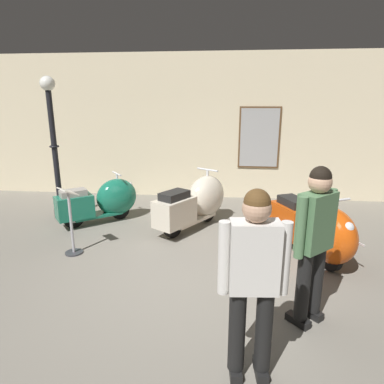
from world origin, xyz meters
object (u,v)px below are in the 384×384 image
scooter_1 (197,202)px  visitor_1 (253,275)px  scooter_0 (105,200)px  visitor_0 (314,236)px  info_stanchion (72,227)px  lamppost (54,144)px  scooter_2 (317,230)px

scooter_1 → visitor_1: visitor_1 is taller
scooter_0 → scooter_1: scooter_1 is taller
visitor_0 → info_stanchion: 3.67m
scooter_0 → info_stanchion: info_stanchion is taller
scooter_0 → visitor_1: visitor_1 is taller
scooter_0 → lamppost: lamppost is taller
scooter_0 → visitor_0: size_ratio=0.87×
scooter_1 → info_stanchion: (-1.87, -1.43, -0.04)m
lamppost → visitor_1: bearing=-46.3°
scooter_2 → visitor_0: size_ratio=1.02×
scooter_1 → info_stanchion: 2.36m
scooter_0 → info_stanchion: bearing=-128.8°
visitor_1 → info_stanchion: 3.52m
visitor_0 → visitor_1: size_ratio=1.02×
visitor_0 → info_stanchion: bearing=25.4°
scooter_1 → visitor_0: bearing=-119.6°
scooter_0 → scooter_2: 4.03m
scooter_1 → info_stanchion: size_ratio=1.63×
scooter_0 → info_stanchion: (0.00, -1.48, 0.01)m
lamppost → info_stanchion: lamppost is taller
scooter_2 → lamppost: 5.17m
scooter_2 → info_stanchion: size_ratio=1.64×
scooter_0 → lamppost: (-1.03, 0.16, 1.10)m
scooter_2 → info_stanchion: (-3.81, -0.18, -0.03)m
scooter_1 → visitor_1: (0.80, -3.66, 0.51)m
scooter_1 → visitor_1: bearing=-135.2°
scooter_1 → visitor_0: size_ratio=1.01×
lamppost → visitor_0: lamppost is taller
scooter_0 → visitor_1: 4.61m
visitor_1 → scooter_0: bearing=30.6°
lamppost → visitor_0: 5.36m
scooter_0 → scooter_1: bearing=-40.6°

